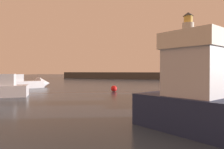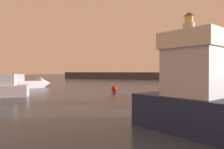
% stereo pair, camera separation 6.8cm
% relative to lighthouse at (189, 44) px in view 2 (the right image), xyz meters
% --- Properties ---
extents(ground_plane, '(220.00, 220.00, 0.00)m').
position_rel_lighthouse_xyz_m(ground_plane, '(-7.09, -31.61, -10.66)').
color(ground_plane, '#2D3D51').
extents(breakwater, '(68.98, 4.99, 2.11)m').
position_rel_lighthouse_xyz_m(breakwater, '(-7.09, 0.00, -9.60)').
color(breakwater, '#423F3D').
rests_on(breakwater, ground_plane).
extents(lighthouse, '(3.32, 3.32, 18.05)m').
position_rel_lighthouse_xyz_m(lighthouse, '(0.00, 0.00, 0.00)').
color(lighthouse, silver).
rests_on(lighthouse, breakwater).
extents(motorboat_3, '(4.91, 7.80, 2.51)m').
position_rel_lighthouse_xyz_m(motorboat_3, '(-22.40, -41.31, -10.01)').
color(motorboat_3, silver).
rests_on(motorboat_3, ground_plane).
extents(mooring_buoy, '(0.73, 0.73, 0.73)m').
position_rel_lighthouse_xyz_m(mooring_buoy, '(-8.83, -42.23, -10.29)').
color(mooring_buoy, red).
rests_on(mooring_buoy, ground_plane).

